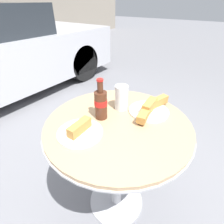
% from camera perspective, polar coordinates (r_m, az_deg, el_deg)
% --- Properties ---
extents(ground_plane, '(30.00, 30.00, 0.00)m').
position_cam_1_polar(ground_plane, '(1.53, 1.36, -26.98)').
color(ground_plane, slate).
extents(bistro_table, '(0.80, 0.80, 0.76)m').
position_cam_1_polar(bistro_table, '(1.05, 1.78, -10.33)').
color(bistro_table, '#B7B7BC').
rests_on(bistro_table, ground_plane).
extents(cola_bottle_left, '(0.07, 0.07, 0.23)m').
position_cam_1_polar(cola_bottle_left, '(0.94, -3.66, 2.81)').
color(cola_bottle_left, '#4C2819').
rests_on(cola_bottle_left, bistro_table).
extents(drinking_glass, '(0.08, 0.08, 0.15)m').
position_cam_1_polar(drinking_glass, '(1.04, 3.06, 4.41)').
color(drinking_glass, silver).
rests_on(drinking_glass, bistro_table).
extents(lunch_plate_near, '(0.32, 0.23, 0.07)m').
position_cam_1_polar(lunch_plate_near, '(1.04, 12.29, 1.11)').
color(lunch_plate_near, white).
rests_on(lunch_plate_near, bistro_table).
extents(lunch_plate_far, '(0.23, 0.23, 0.07)m').
position_cam_1_polar(lunch_plate_far, '(0.88, -10.42, -6.09)').
color(lunch_plate_far, white).
rests_on(lunch_plate_far, bistro_table).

